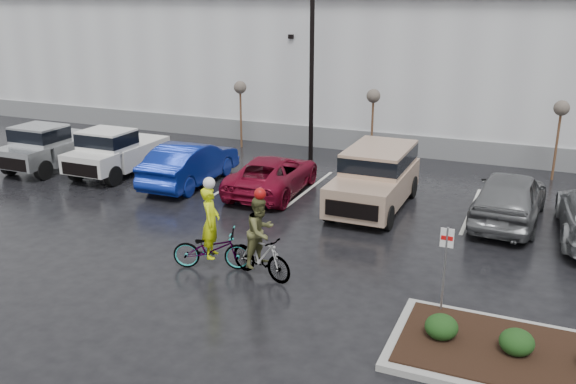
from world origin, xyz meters
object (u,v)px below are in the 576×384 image
at_px(cyclist_olive, 261,246).
at_px(sapling_west, 240,91).
at_px(lamppost, 312,29).
at_px(cyclist_hivis, 212,241).
at_px(sapling_mid, 373,100).
at_px(fire_lane_sign, 445,260).
at_px(car_blue, 190,163).
at_px(car_grey, 510,196).
at_px(sapling_east, 561,112).
at_px(pickup_white, 122,149).
at_px(car_red, 273,174).
at_px(suv_tan, 374,180).
at_px(pickup_silver, 57,144).

bearing_deg(cyclist_olive, sapling_west, 44.88).
xyz_separation_m(lamppost, cyclist_hivis, (1.64, -11.60, -4.90)).
height_order(sapling_mid, cyclist_olive, sapling_mid).
height_order(sapling_west, fire_lane_sign, sapling_west).
height_order(lamppost, cyclist_olive, lamppost).
bearing_deg(fire_lane_sign, car_blue, 148.42).
bearing_deg(car_grey, sapling_east, -99.14).
bearing_deg(car_blue, pickup_white, -6.81).
distance_m(lamppost, cyclist_hivis, 12.70).
xyz_separation_m(lamppost, cyclist_olive, (3.10, -11.58, -4.80)).
relative_size(fire_lane_sign, car_red, 0.44).
relative_size(fire_lane_sign, pickup_white, 0.42).
bearing_deg(sapling_mid, car_red, -109.96).
relative_size(lamppost, pickup_white, 1.77).
distance_m(sapling_mid, car_grey, 8.63).
xyz_separation_m(lamppost, sapling_west, (-4.00, 1.00, -2.96)).
relative_size(lamppost, sapling_west, 2.88).
bearing_deg(suv_tan, car_blue, 179.93).
relative_size(fire_lane_sign, car_blue, 0.43).
height_order(pickup_white, suv_tan, suv_tan).
distance_m(lamppost, sapling_east, 10.48).
bearing_deg(pickup_white, car_grey, 0.44).
height_order(lamppost, car_red, lamppost).
distance_m(lamppost, car_grey, 11.01).
height_order(pickup_silver, cyclist_hivis, cyclist_hivis).
bearing_deg(pickup_white, car_blue, -5.41).
xyz_separation_m(sapling_east, suv_tan, (-5.68, -6.14, -1.70)).
height_order(fire_lane_sign, pickup_silver, fire_lane_sign).
height_order(car_blue, cyclist_hivis, cyclist_hivis).
bearing_deg(car_blue, cyclist_olive, 132.22).
xyz_separation_m(lamppost, pickup_white, (-6.53, -4.80, -4.71)).
relative_size(car_blue, cyclist_olive, 2.06).
bearing_deg(sapling_east, cyclist_hivis, -123.54).
xyz_separation_m(sapling_west, car_red, (4.37, -5.86, -2.03)).
bearing_deg(car_red, car_blue, 1.41).
relative_size(sapling_east, car_grey, 0.63).
bearing_deg(sapling_mid, suv_tan, -73.50).
bearing_deg(pickup_silver, sapling_west, 47.76).
distance_m(sapling_mid, car_red, 6.56).
distance_m(sapling_west, pickup_white, 6.57).
relative_size(pickup_silver, cyclist_olive, 2.12).
relative_size(car_grey, cyclist_olive, 2.06).
relative_size(car_red, suv_tan, 0.99).
bearing_deg(cyclist_hivis, sapling_mid, -22.37).
bearing_deg(fire_lane_sign, sapling_mid, 112.49).
bearing_deg(lamppost, pickup_white, -143.67).
xyz_separation_m(car_red, car_grey, (8.34, 0.18, 0.16)).
bearing_deg(lamppost, car_blue, -120.64).
bearing_deg(car_blue, lamppost, -122.05).
relative_size(cyclist_hivis, cyclist_olive, 1.05).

